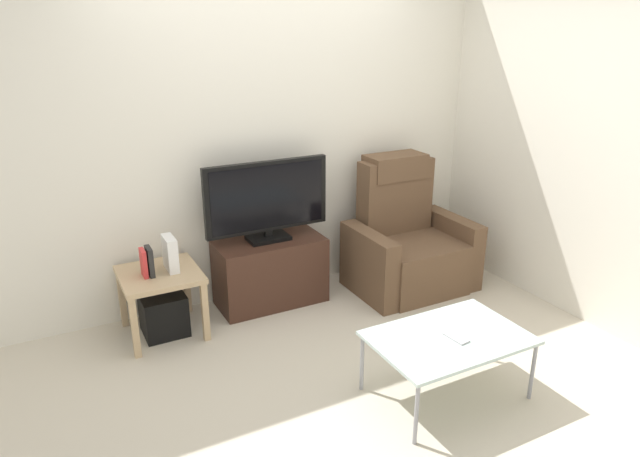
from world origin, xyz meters
TOP-DOWN VIEW (x-y plane):
  - ground_plane at (0.00, 0.00)m, footprint 6.40×6.40m
  - wall_back at (0.00, 1.13)m, footprint 6.40×0.06m
  - wall_side at (1.88, 0.00)m, footprint 0.06×4.48m
  - tv_stand at (-0.11, 0.86)m, footprint 0.84×0.41m
  - television at (-0.11, 0.88)m, footprint 0.98×0.20m
  - recliner_armchair at (1.04, 0.65)m, footprint 0.98×0.78m
  - side_table at (-0.98, 0.78)m, footprint 0.54×0.54m
  - subwoofer_box at (-0.98, 0.78)m, footprint 0.30×0.30m
  - book_leftmost at (-1.08, 0.76)m, footprint 0.03×0.11m
  - book_middle at (-1.03, 0.76)m, footprint 0.03×0.13m
  - game_console at (-0.89, 0.79)m, footprint 0.07×0.20m
  - coffee_table at (0.35, -0.72)m, footprint 0.90×0.60m
  - cell_phone at (0.37, -0.76)m, footprint 0.09×0.16m

SIDE VIEW (x-z plane):
  - ground_plane at x=0.00m, z-range 0.00..0.00m
  - subwoofer_box at x=-0.98m, z-range 0.00..0.30m
  - tv_stand at x=-0.11m, z-range 0.00..0.53m
  - coffee_table at x=0.35m, z-range 0.17..0.57m
  - recliner_armchair at x=1.04m, z-range -0.17..0.91m
  - side_table at x=-0.98m, z-range 0.16..0.64m
  - cell_phone at x=0.37m, z-range 0.40..0.41m
  - book_leftmost at x=-1.08m, z-range 0.47..0.67m
  - book_middle at x=-1.03m, z-range 0.47..0.68m
  - game_console at x=-0.89m, z-range 0.47..0.72m
  - television at x=-0.11m, z-range 0.54..1.16m
  - wall_back at x=0.00m, z-range 0.00..2.60m
  - wall_side at x=1.88m, z-range 0.00..2.60m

